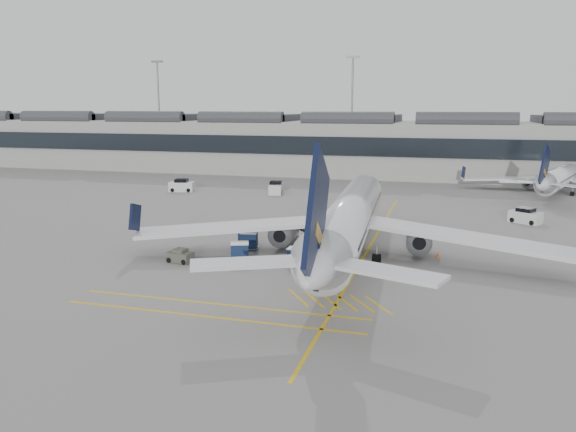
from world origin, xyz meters
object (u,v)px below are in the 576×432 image
(ramp_agent_b, at_px, (312,254))
(pushback_tug, at_px, (180,256))
(airliner_main, at_px, (349,220))
(ramp_agent_a, at_px, (312,238))
(belt_loader, at_px, (302,238))
(baggage_cart_a, at_px, (296,256))

(ramp_agent_b, height_order, pushback_tug, ramp_agent_b)
(ramp_agent_b, xyz_separation_m, pushback_tug, (-11.71, -3.24, -0.27))
(airliner_main, bearing_deg, ramp_agent_a, 144.03)
(ramp_agent_b, bearing_deg, belt_loader, -95.56)
(airliner_main, xyz_separation_m, ramp_agent_a, (-4.21, 2.68, -2.67))
(belt_loader, bearing_deg, ramp_agent_a, -36.15)
(ramp_agent_b, bearing_deg, airliner_main, -158.65)
(belt_loader, bearing_deg, ramp_agent_b, -64.74)
(airliner_main, distance_m, ramp_agent_b, 4.98)
(baggage_cart_a, bearing_deg, pushback_tug, -168.83)
(baggage_cart_a, xyz_separation_m, ramp_agent_a, (-0.27, 7.22, -0.03))
(airliner_main, height_order, ramp_agent_b, airliner_main)
(pushback_tug, bearing_deg, baggage_cart_a, 19.28)
(ramp_agent_a, distance_m, pushback_tug, 13.70)
(airliner_main, height_order, pushback_tug, airliner_main)
(ramp_agent_b, relative_size, pushback_tug, 0.68)
(baggage_cart_a, distance_m, ramp_agent_b, 1.81)
(belt_loader, height_order, ramp_agent_b, belt_loader)
(airliner_main, relative_size, ramp_agent_a, 26.57)
(pushback_tug, bearing_deg, ramp_agent_b, 24.66)
(belt_loader, bearing_deg, airliner_main, -31.09)
(airliner_main, bearing_deg, pushback_tug, -159.58)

